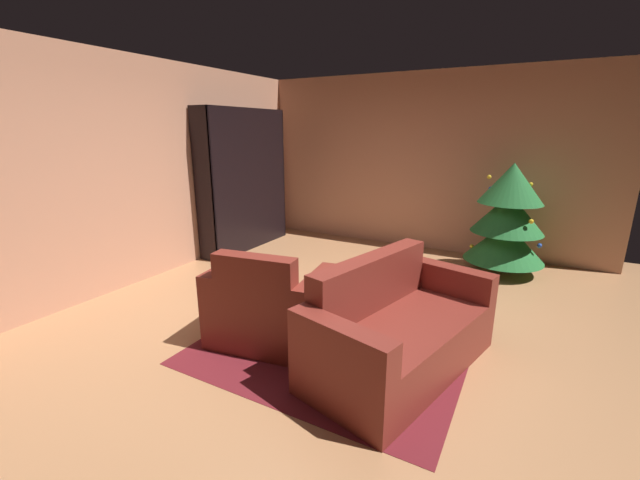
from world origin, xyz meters
TOP-DOWN VIEW (x-y plane):
  - ground_plane at (0.00, 0.00)m, footprint 7.68×7.68m
  - wall_back at (0.00, 3.23)m, footprint 5.44×0.06m
  - wall_left at (-2.69, 0.00)m, footprint 0.06×6.52m
  - area_rug at (0.18, -0.22)m, footprint 2.23×1.90m
  - bookshelf_unit at (-2.45, 2.00)m, footprint 0.34×1.76m
  - armchair_red at (-0.34, -0.43)m, footprint 1.12×0.86m
  - couch_red at (0.76, -0.25)m, footprint 1.21×1.83m
  - coffee_table at (0.24, -0.09)m, footprint 0.67×0.67m
  - book_stack_on_table at (0.22, -0.04)m, footprint 0.21×0.19m
  - bottle_on_table at (0.35, 0.06)m, footprint 0.08×0.08m
  - decorated_tree at (1.31, 2.54)m, footprint 1.00×1.00m

SIDE VIEW (x-z plane):
  - ground_plane at x=0.00m, z-range 0.00..0.00m
  - area_rug at x=0.18m, z-range 0.00..0.01m
  - couch_red at x=0.76m, z-range -0.13..0.74m
  - armchair_red at x=-0.34m, z-range -0.13..0.76m
  - coffee_table at x=0.24m, z-range 0.17..0.60m
  - book_stack_on_table at x=0.22m, z-range 0.43..0.49m
  - bottle_on_table at x=0.35m, z-range 0.40..0.64m
  - decorated_tree at x=1.31m, z-range 0.02..1.47m
  - bookshelf_unit at x=-2.45m, z-range -0.01..2.15m
  - wall_back at x=0.00m, z-range 0.00..2.69m
  - wall_left at x=-2.69m, z-range 0.00..2.69m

